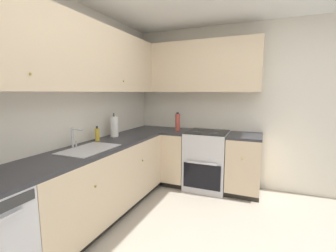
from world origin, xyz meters
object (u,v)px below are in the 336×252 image
Objects in this scene: oven_range at (207,159)px; oil_bottle at (178,122)px; paper_towel_roll at (114,127)px; soap_bottle at (97,134)px.

oil_bottle is (-0.02, 0.49, 0.57)m from oven_range.
oven_range is at bearing -52.80° from paper_towel_roll.
soap_bottle is at bearing 176.56° from paper_towel_roll.
paper_towel_roll is (-0.85, 1.12, 0.57)m from oven_range.
oven_range is 1.51m from paper_towel_roll.
soap_bottle is (-1.18, 1.14, 0.52)m from oven_range.
paper_towel_roll is at bearing -3.44° from soap_bottle.
paper_towel_roll is (0.33, -0.02, 0.06)m from soap_bottle.
paper_towel_roll is at bearing 127.20° from oven_range.
paper_towel_roll reaches higher than soap_bottle.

